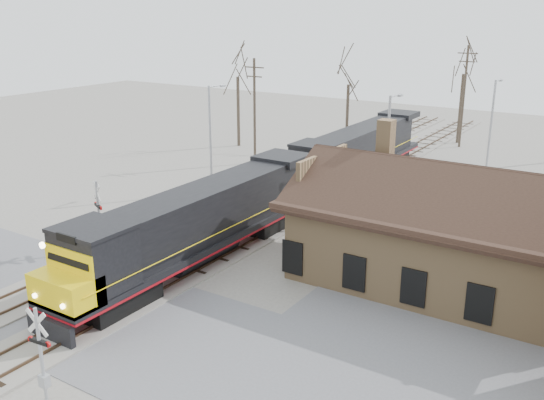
{
  "coord_description": "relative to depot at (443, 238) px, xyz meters",
  "views": [
    {
      "loc": [
        20.26,
        -16.93,
        13.57
      ],
      "look_at": [
        3.57,
        9.0,
        3.82
      ],
      "focal_mm": 40.0,
      "sensor_mm": 36.0,
      "label": 1
    }
  ],
  "objects": [
    {
      "name": "utility_pole_b",
      "position": [
        -8.59,
        32.89,
        2.92
      ],
      "size": [
        2.0,
        0.24,
        10.2
      ],
      "color": "#382D23",
      "rests_on": "ground"
    },
    {
      "name": "parking_lot",
      "position": [
        6.01,
        -8.0,
        -2.39
      ],
      "size": [
        22.0,
        26.0,
        0.03
      ],
      "primitive_type": "cube",
      "color": "slate",
      "rests_on": "ground"
    },
    {
      "name": "locomotive_trailing",
      "position": [
        -11.99,
        15.12,
        -0.05
      ],
      "size": [
        3.02,
        20.21,
        4.25
      ],
      "color": "black",
      "rests_on": "ground"
    },
    {
      "name": "utility_pole_a",
      "position": [
        -22.46,
        15.9,
        2.54
      ],
      "size": [
        2.0,
        0.24,
        9.46
      ],
      "color": "#382D23",
      "rests_on": "ground"
    },
    {
      "name": "tree_b",
      "position": [
        -18.61,
        27.07,
        4.91
      ],
      "size": [
        4.2,
        4.2,
        10.29
      ],
      "color": "#382D23",
      "rests_on": "ground"
    },
    {
      "name": "crossbuck_far",
      "position": [
        -18.02,
        -6.56,
        -0.42
      ],
      "size": [
        1.14,
        0.57,
        4.25
      ],
      "rotation": [
        0.0,
        0.0,
        2.72
      ],
      "color": "#A5A8AD",
      "rests_on": "ground"
    },
    {
      "name": "depot",
      "position": [
        0.0,
        0.0,
        0.0
      ],
      "size": [
        15.2,
        9.31,
        7.9
      ],
      "color": "#A17D53",
      "rests_on": "ground"
    },
    {
      "name": "streetlight_c",
      "position": [
        -2.82,
        20.51,
        2.28
      ],
      "size": [
        0.25,
        2.04,
        8.32
      ],
      "color": "#A5A8AD",
      "rests_on": "ground"
    },
    {
      "name": "streetlight_a",
      "position": [
        -19.96,
        6.48,
        2.22
      ],
      "size": [
        0.25,
        2.04,
        8.19
      ],
      "color": "#A5A8AD",
      "rests_on": "ground"
    },
    {
      "name": "streetlight_b",
      "position": [
        -6.25,
        7.62,
        2.3
      ],
      "size": [
        0.25,
        2.04,
        8.35
      ],
      "color": "#A5A8AD",
      "rests_on": "ground"
    },
    {
      "name": "track_main",
      "position": [
        -11.99,
        3.0,
        -2.34
      ],
      "size": [
        3.4,
        90.0,
        0.24
      ],
      "color": "gray",
      "rests_on": "ground"
    },
    {
      "name": "tree_a",
      "position": [
        -28.04,
        21.1,
        5.81
      ],
      "size": [
        4.71,
        4.71,
        11.53
      ],
      "color": "#382D23",
      "rests_on": "ground"
    },
    {
      "name": "road",
      "position": [
        -11.99,
        -12.0,
        -2.39
      ],
      "size": [
        60.0,
        9.0,
        0.03
      ],
      "primitive_type": "cube",
      "color": "slate",
      "rests_on": "ground"
    },
    {
      "name": "crossbuck_near",
      "position": [
        -8.74,
        -17.6,
        -0.63
      ],
      "size": [
        1.07,
        0.28,
        3.74
      ],
      "rotation": [
        0.0,
        0.0,
        0.1
      ],
      "color": "#A5A8AD",
      "rests_on": "ground"
    },
    {
      "name": "ground",
      "position": [
        -11.99,
        -12.0,
        -2.41
      ],
      "size": [
        140.0,
        140.0,
        0.0
      ],
      "primitive_type": "plane",
      "color": "gray",
      "rests_on": "ground"
    },
    {
      "name": "track_siding",
      "position": [
        -16.49,
        3.0,
        -2.34
      ],
      "size": [
        3.4,
        90.0,
        0.24
      ],
      "color": "gray",
      "rests_on": "ground"
    },
    {
      "name": "tree_c",
      "position": [
        -9.37,
        34.86,
        5.96
      ],
      "size": [
        4.79,
        4.79,
        11.74
      ],
      "color": "#382D23",
      "rests_on": "ground"
    },
    {
      "name": "locomotive_lead",
      "position": [
        -11.99,
        -5.37,
        -0.05
      ],
      "size": [
        3.02,
        20.21,
        4.49
      ],
      "color": "black",
      "rests_on": "ground"
    }
  ]
}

